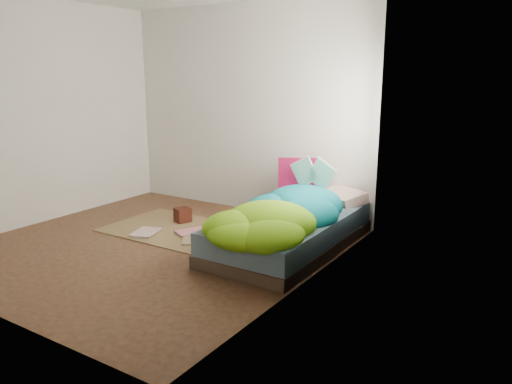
# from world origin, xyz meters

# --- Properties ---
(ground) EXTENTS (3.50, 3.50, 0.00)m
(ground) POSITION_xyz_m (0.00, 0.00, 0.00)
(ground) COLOR #3D2217
(ground) RESTS_ON ground
(room_walls) EXTENTS (3.54, 3.54, 2.62)m
(room_walls) POSITION_xyz_m (0.01, 0.01, 1.63)
(room_walls) COLOR silver
(room_walls) RESTS_ON ground
(bed) EXTENTS (1.00, 2.00, 0.34)m
(bed) POSITION_xyz_m (1.22, 0.72, 0.17)
(bed) COLOR #3D2E21
(bed) RESTS_ON ground
(duvet) EXTENTS (0.96, 1.84, 0.34)m
(duvet) POSITION_xyz_m (1.22, 0.50, 0.51)
(duvet) COLOR #08747E
(duvet) RESTS_ON bed
(rug) EXTENTS (1.60, 1.10, 0.01)m
(rug) POSITION_xyz_m (-0.15, 0.55, 0.01)
(rug) COLOR brown
(rug) RESTS_ON ground
(pillow_floral) EXTENTS (0.61, 0.54, 0.12)m
(pillow_floral) POSITION_xyz_m (1.44, 1.54, 0.40)
(pillow_floral) COLOR #EEE4CE
(pillow_floral) RESTS_ON bed
(pillow_magenta) EXTENTS (0.49, 0.36, 0.48)m
(pillow_magenta) POSITION_xyz_m (0.98, 1.37, 0.58)
(pillow_magenta) COLOR #4A0419
(pillow_magenta) RESTS_ON bed
(open_book) EXTENTS (0.44, 0.12, 0.26)m
(open_book) POSITION_xyz_m (1.24, 1.17, 0.81)
(open_book) COLOR #308C2E
(open_book) RESTS_ON duvet
(wooden_box) EXTENTS (0.22, 0.22, 0.17)m
(wooden_box) POSITION_xyz_m (-0.29, 0.81, 0.10)
(wooden_box) COLOR #38170C
(wooden_box) RESTS_ON rug
(floor_book_a) EXTENTS (0.35, 0.41, 0.03)m
(floor_book_a) POSITION_xyz_m (-0.46, 0.19, 0.03)
(floor_book_a) COLOR silver
(floor_book_a) RESTS_ON rug
(floor_book_b) EXTENTS (0.36, 0.40, 0.03)m
(floor_book_b) POSITION_xyz_m (-0.02, 0.56, 0.03)
(floor_book_b) COLOR pink
(floor_book_b) RESTS_ON rug
(floor_book_c) EXTENTS (0.35, 0.37, 0.02)m
(floor_book_c) POSITION_xyz_m (0.18, 0.25, 0.02)
(floor_book_c) COLOR tan
(floor_book_c) RESTS_ON rug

